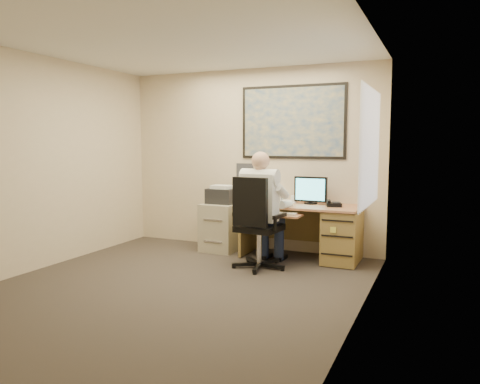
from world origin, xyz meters
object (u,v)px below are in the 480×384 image
at_px(person, 260,210).
at_px(desk, 325,228).
at_px(office_chair, 258,242).
at_px(filing_cabinet, 222,222).

bearing_deg(person, desk, 46.84).
bearing_deg(desk, office_chair, -131.25).
bearing_deg(person, office_chair, -84.22).
height_order(office_chair, person, person).
distance_m(filing_cabinet, person, 1.16).
height_order(filing_cabinet, office_chair, office_chair).
relative_size(desk, person, 1.07).
distance_m(desk, office_chair, 1.03).
bearing_deg(filing_cabinet, office_chair, -39.74).
height_order(desk, office_chair, office_chair).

